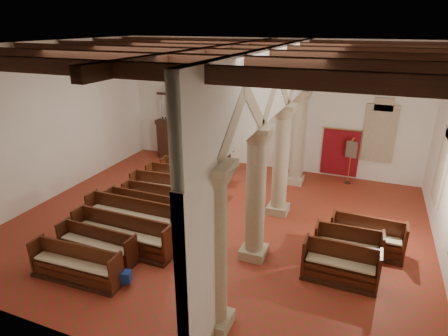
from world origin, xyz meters
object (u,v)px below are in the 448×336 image
at_px(nave_pew_0, 77,269).
at_px(lectern, 228,164).
at_px(processional_banner, 349,167).
at_px(aisle_pew_0, 339,269).
at_px(pipe_organ, 178,132).

bearing_deg(nave_pew_0, lectern, 80.45).
bearing_deg(nave_pew_0, processional_banner, 54.37).
height_order(lectern, processional_banner, processional_banner).
xyz_separation_m(lectern, processional_banner, (5.26, 1.02, 0.24)).
xyz_separation_m(lectern, aisle_pew_0, (5.58, -6.07, -0.14)).
relative_size(processional_banner, nave_pew_0, 0.77).
relative_size(pipe_organ, processional_banner, 2.12).
bearing_deg(aisle_pew_0, lectern, 133.12).
bearing_deg(processional_banner, lectern, -156.35).
bearing_deg(lectern, aisle_pew_0, -72.28).
distance_m(lectern, nave_pew_0, 8.73).
distance_m(processional_banner, nave_pew_0, 11.59).
bearing_deg(nave_pew_0, pipe_organ, 99.88).
relative_size(pipe_organ, lectern, 3.56).
bearing_deg(processional_banner, pipe_organ, -168.41).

